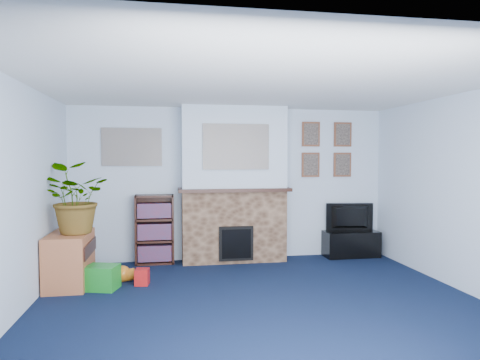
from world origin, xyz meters
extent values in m
cube|color=#0D1833|center=(0.00, 0.00, 0.00)|extent=(5.00, 4.50, 0.01)
cube|color=white|center=(0.00, 0.00, 2.40)|extent=(5.00, 4.50, 0.01)
cube|color=silver|center=(0.00, 2.25, 1.20)|extent=(5.00, 0.04, 2.40)
cube|color=silver|center=(0.00, -2.25, 1.20)|extent=(5.00, 0.04, 2.40)
cube|color=silver|center=(-2.50, 0.00, 1.20)|extent=(0.04, 4.50, 2.40)
cube|color=silver|center=(2.50, 0.00, 1.20)|extent=(0.04, 4.50, 2.40)
cube|color=brown|center=(0.00, 2.05, 0.55)|extent=(1.60, 0.40, 1.10)
cube|color=brown|center=(0.00, 2.05, 1.75)|extent=(1.60, 0.40, 1.30)
cube|color=brown|center=(0.00, 2.02, 1.12)|extent=(1.72, 0.50, 0.05)
cube|color=brown|center=(0.00, 1.84, 0.32)|extent=(0.52, 0.08, 0.52)
cube|color=brown|center=(0.00, 1.80, 0.32)|extent=(0.44, 0.02, 0.44)
cube|color=gray|center=(0.00, 1.84, 1.78)|extent=(1.00, 0.03, 0.68)
cube|color=gray|center=(-1.55, 2.23, 1.78)|extent=(0.90, 0.03, 0.58)
cube|color=brown|center=(1.30, 2.23, 2.00)|extent=(0.30, 0.03, 0.40)
cube|color=brown|center=(1.85, 2.23, 2.00)|extent=(0.30, 0.03, 0.40)
cube|color=brown|center=(1.30, 2.23, 1.50)|extent=(0.30, 0.03, 0.40)
cube|color=brown|center=(1.85, 2.23, 1.50)|extent=(0.30, 0.03, 0.40)
cube|color=black|center=(1.93, 2.03, 0.23)|extent=(0.88, 0.37, 0.42)
imported|color=black|center=(1.93, 2.05, 0.64)|extent=(0.79, 0.20, 0.45)
cube|color=black|center=(-1.22, 2.23, 0.53)|extent=(0.58, 0.02, 1.05)
cube|color=black|center=(-1.49, 2.10, 0.53)|extent=(0.03, 0.28, 1.05)
cube|color=black|center=(-0.94, 2.10, 0.53)|extent=(0.03, 0.28, 1.05)
cube|color=black|center=(-1.22, 2.10, 0.01)|extent=(0.56, 0.28, 0.03)
cube|color=black|center=(-1.22, 2.10, 0.35)|extent=(0.56, 0.28, 0.03)
cube|color=black|center=(-1.22, 2.10, 0.68)|extent=(0.56, 0.28, 0.03)
cube|color=black|center=(-1.22, 2.10, 1.04)|extent=(0.56, 0.28, 0.03)
cube|color=black|center=(-1.22, 2.09, 0.17)|extent=(0.50, 0.22, 0.24)
cube|color=black|center=(-1.22, 2.09, 0.50)|extent=(0.50, 0.22, 0.24)
cube|color=black|center=(-1.22, 2.09, 0.82)|extent=(0.50, 0.22, 0.22)
cube|color=#B5633A|center=(-2.24, 1.13, 0.35)|extent=(0.48, 0.86, 0.67)
imported|color=#26661E|center=(-2.19, 1.08, 1.11)|extent=(0.88, 0.78, 0.89)
cube|color=gold|center=(-0.02, 2.00, 1.22)|extent=(0.10, 0.06, 0.14)
cylinder|color=#B2BFC6|center=(0.37, 2.00, 1.23)|extent=(0.05, 0.05, 0.15)
sphere|color=gray|center=(-0.54, 2.00, 1.22)|extent=(0.13, 0.13, 0.13)
cylinder|color=red|center=(0.72, 2.00, 1.21)|extent=(0.06, 0.06, 0.12)
cube|color=#198C26|center=(-1.81, 0.89, 0.14)|extent=(0.44, 0.39, 0.30)
sphere|color=orange|center=(-1.60, 1.20, 0.09)|extent=(0.21, 0.21, 0.21)
cube|color=red|center=(-1.34, 1.00, 0.11)|extent=(0.19, 0.19, 0.20)
cylinder|color=orange|center=(-1.61, 1.20, 0.07)|extent=(0.35, 0.15, 0.20)
camera|label=1|loc=(-1.00, -4.49, 1.62)|focal=32.00mm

